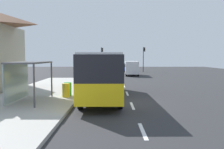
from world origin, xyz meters
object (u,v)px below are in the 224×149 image
bus (102,73)px  sedan_near (128,68)px  bus_shelter (25,71)px  recycling_bin_yellow (66,90)px  traffic_light_near_side (144,55)px  white_van (132,67)px  sedan_far (126,67)px  recycling_bin_green (68,89)px  traffic_light_far_side (102,56)px

bus → sedan_near: 31.85m
bus_shelter → sedan_near: bearing=75.6°
recycling_bin_yellow → bus: bearing=15.0°
bus → traffic_light_near_side: (7.21, 31.56, 1.51)m
bus → bus_shelter: bearing=-153.6°
white_van → recycling_bin_yellow: bearing=-106.1°
white_van → traffic_light_near_side: bearing=71.8°
sedan_near → bus_shelter: (-8.71, -33.91, 1.31)m
white_van → recycling_bin_yellow: (-6.40, -22.19, -0.69)m
sedan_far → recycling_bin_green: size_ratio=4.67×
white_van → traffic_light_far_side: bearing=116.1°
sedan_far → traffic_light_near_side: traffic_light_near_side is taller
bus → bus_shelter: (-4.70, -2.34, 0.25)m
sedan_near → recycling_bin_green: (-6.50, -31.54, -0.14)m
traffic_light_near_side → recycling_bin_green: bearing=-107.1°
bus_shelter → traffic_light_far_side: bearing=84.5°
recycling_bin_yellow → traffic_light_far_side: traffic_light_far_side is taller
traffic_light_far_side → traffic_light_near_side: bearing=-5.3°
traffic_light_far_side → bus_shelter: bearing=-95.5°
recycling_bin_green → white_van: bearing=73.4°
white_van → sedan_near: size_ratio=1.18×
sedan_far → recycling_bin_yellow: size_ratio=4.67×
bus → recycling_bin_green: bus is taller
white_van → traffic_light_far_side: 12.21m
recycling_bin_yellow → bus_shelter: bus_shelter is taller
white_van → recycling_bin_yellow: 23.11m
white_van → sedan_far: (0.10, 17.01, -0.55)m
recycling_bin_yellow → traffic_light_near_side: bearing=73.2°
sedan_near → recycling_bin_green: bearing=-101.6°
traffic_light_far_side → recycling_bin_yellow: bearing=-91.9°
bus → recycling_bin_green: bearing=179.2°
bus → traffic_light_near_side: size_ratio=2.19×
recycling_bin_green → traffic_light_far_side: 32.45m
sedan_near → recycling_bin_green: size_ratio=4.69×
bus → sedan_far: (4.01, 38.54, -1.05)m
sedan_far → bus_shelter: bus_shelter is taller
white_van → traffic_light_far_side: size_ratio=1.05×
traffic_light_near_side → bus_shelter: size_ratio=1.26×
sedan_near → sedan_far: size_ratio=1.00×
sedan_near → recycling_bin_green: 32.20m
bus → sedan_near: size_ratio=2.48×
sedan_near → recycling_bin_yellow: size_ratio=4.69×
recycling_bin_yellow → sedan_far: bearing=80.6°
bus → traffic_light_far_side: (-1.39, 32.36, 1.48)m
bus_shelter → recycling_bin_yellow: bearing=37.1°
white_van → recycling_bin_green: bearing=-106.6°
white_van → bus_shelter: bus_shelter is taller
white_van → sedan_near: white_van is taller
recycling_bin_green → traffic_light_near_side: 33.09m
sedan_near → recycling_bin_yellow: 32.89m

